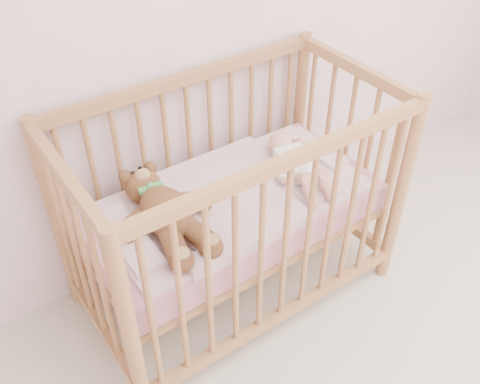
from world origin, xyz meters
TOP-DOWN VIEW (x-y plane):
  - crib at (-0.26, 1.60)m, footprint 1.36×0.76m
  - mattress at (-0.26, 1.60)m, footprint 1.22×0.62m
  - blanket at (-0.26, 1.60)m, footprint 1.10×0.58m
  - baby at (0.05, 1.58)m, footprint 0.34×0.54m
  - teddy_bear at (-0.59, 1.58)m, footprint 0.43×0.60m

SIDE VIEW (x-z plane):
  - mattress at x=-0.26m, z-range 0.42..0.55m
  - crib at x=-0.26m, z-range 0.00..1.00m
  - blanket at x=-0.26m, z-range 0.53..0.59m
  - baby at x=0.05m, z-range 0.57..0.70m
  - teddy_bear at x=-0.59m, z-range 0.56..0.73m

